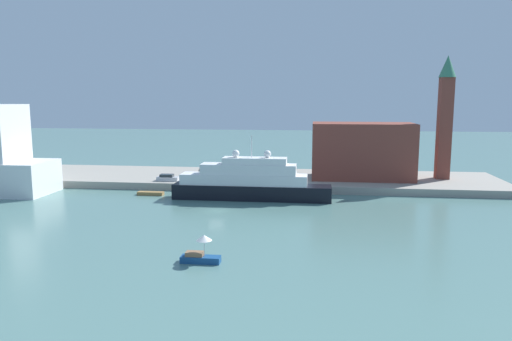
{
  "coord_description": "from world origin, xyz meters",
  "views": [
    {
      "loc": [
        16.16,
        -76.47,
        18.55
      ],
      "look_at": [
        5.81,
        6.0,
        5.95
      ],
      "focal_mm": 33.92,
      "sensor_mm": 36.0,
      "label": 1
    }
  ],
  "objects_px": {
    "work_barge": "(151,193)",
    "mooring_bollard": "(254,183)",
    "harbor_building": "(362,151)",
    "person_figure": "(199,173)",
    "large_yacht": "(249,182)",
    "parked_car": "(168,178)",
    "small_motorboat": "(201,253)",
    "bell_tower": "(445,113)"
  },
  "relations": [
    {
      "from": "work_barge",
      "to": "mooring_bollard",
      "type": "xyz_separation_m",
      "value": [
        19.34,
        5.86,
        1.51
      ]
    },
    {
      "from": "bell_tower",
      "to": "large_yacht",
      "type": "bearing_deg",
      "value": -153.57
    },
    {
      "from": "large_yacht",
      "to": "small_motorboat",
      "type": "relative_size",
      "value": 6.41
    },
    {
      "from": "large_yacht",
      "to": "harbor_building",
      "type": "xyz_separation_m",
      "value": [
        21.76,
        17.37,
        4.22
      ]
    },
    {
      "from": "small_motorboat",
      "to": "work_barge",
      "type": "height_order",
      "value": "small_motorboat"
    },
    {
      "from": "small_motorboat",
      "to": "harbor_building",
      "type": "xyz_separation_m",
      "value": [
        22.47,
        52.15,
        6.24
      ]
    },
    {
      "from": "bell_tower",
      "to": "mooring_bollard",
      "type": "height_order",
      "value": "bell_tower"
    },
    {
      "from": "large_yacht",
      "to": "work_barge",
      "type": "relative_size",
      "value": 5.83
    },
    {
      "from": "harbor_building",
      "to": "mooring_bollard",
      "type": "bearing_deg",
      "value": -155.33
    },
    {
      "from": "small_motorboat",
      "to": "parked_car",
      "type": "height_order",
      "value": "small_motorboat"
    },
    {
      "from": "bell_tower",
      "to": "mooring_bollard",
      "type": "relative_size",
      "value": 35.31
    },
    {
      "from": "harbor_building",
      "to": "bell_tower",
      "type": "distance_m",
      "value": 18.76
    },
    {
      "from": "work_barge",
      "to": "mooring_bollard",
      "type": "relative_size",
      "value": 6.85
    },
    {
      "from": "small_motorboat",
      "to": "parked_car",
      "type": "relative_size",
      "value": 1.0
    },
    {
      "from": "work_barge",
      "to": "harbor_building",
      "type": "distance_m",
      "value": 44.62
    },
    {
      "from": "large_yacht",
      "to": "parked_car",
      "type": "height_order",
      "value": "large_yacht"
    },
    {
      "from": "bell_tower",
      "to": "work_barge",
      "type": "bearing_deg",
      "value": -163.03
    },
    {
      "from": "person_figure",
      "to": "work_barge",
      "type": "bearing_deg",
      "value": -114.92
    },
    {
      "from": "mooring_bollard",
      "to": "large_yacht",
      "type": "bearing_deg",
      "value": -89.93
    },
    {
      "from": "parked_car",
      "to": "person_figure",
      "type": "relative_size",
      "value": 2.53
    },
    {
      "from": "large_yacht",
      "to": "mooring_bollard",
      "type": "height_order",
      "value": "large_yacht"
    },
    {
      "from": "small_motorboat",
      "to": "bell_tower",
      "type": "height_order",
      "value": "bell_tower"
    },
    {
      "from": "small_motorboat",
      "to": "harbor_building",
      "type": "height_order",
      "value": "harbor_building"
    },
    {
      "from": "small_motorboat",
      "to": "mooring_bollard",
      "type": "relative_size",
      "value": 6.22
    },
    {
      "from": "parked_car",
      "to": "person_figure",
      "type": "xyz_separation_m",
      "value": [
        5.32,
        5.73,
        0.24
      ]
    },
    {
      "from": "harbor_building",
      "to": "large_yacht",
      "type": "bearing_deg",
      "value": -141.4
    },
    {
      "from": "harbor_building",
      "to": "bell_tower",
      "type": "bearing_deg",
      "value": 6.16
    },
    {
      "from": "large_yacht",
      "to": "bell_tower",
      "type": "bearing_deg",
      "value": 26.43
    },
    {
      "from": "harbor_building",
      "to": "mooring_bollard",
      "type": "relative_size",
      "value": 28.99
    },
    {
      "from": "work_barge",
      "to": "bell_tower",
      "type": "xyz_separation_m",
      "value": [
        57.95,
        17.68,
        15.09
      ]
    },
    {
      "from": "bell_tower",
      "to": "parked_car",
      "type": "height_order",
      "value": "bell_tower"
    },
    {
      "from": "small_motorboat",
      "to": "person_figure",
      "type": "distance_m",
      "value": 51.36
    },
    {
      "from": "harbor_building",
      "to": "person_figure",
      "type": "height_order",
      "value": "harbor_building"
    },
    {
      "from": "work_barge",
      "to": "person_figure",
      "type": "xyz_separation_m",
      "value": [
        6.3,
        13.55,
        1.97
      ]
    },
    {
      "from": "harbor_building",
      "to": "person_figure",
      "type": "bearing_deg",
      "value": -176.21
    },
    {
      "from": "mooring_bollard",
      "to": "harbor_building",
      "type": "bearing_deg",
      "value": 24.67
    },
    {
      "from": "person_figure",
      "to": "mooring_bollard",
      "type": "distance_m",
      "value": 15.15
    },
    {
      "from": "large_yacht",
      "to": "person_figure",
      "type": "bearing_deg",
      "value": 130.91
    },
    {
      "from": "work_barge",
      "to": "parked_car",
      "type": "distance_m",
      "value": 8.07
    },
    {
      "from": "harbor_building",
      "to": "work_barge",
      "type": "bearing_deg",
      "value": -158.9
    },
    {
      "from": "work_barge",
      "to": "harbor_building",
      "type": "relative_size",
      "value": 0.24
    },
    {
      "from": "small_motorboat",
      "to": "work_barge",
      "type": "distance_m",
      "value": 40.8
    }
  ]
}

